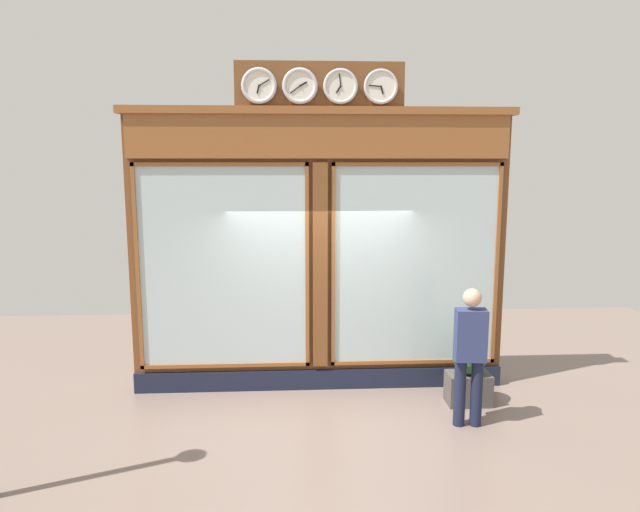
% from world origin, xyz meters
% --- Properties ---
extents(ground_plane, '(14.00, 14.00, 0.00)m').
position_xyz_m(ground_plane, '(0.00, 2.80, 0.00)').
color(ground_plane, '#7A665B').
extents(shop_facade, '(5.22, 0.42, 4.43)m').
position_xyz_m(shop_facade, '(0.00, -0.13, 1.97)').
color(shop_facade, brown).
rests_on(shop_facade, ground_plane).
extents(pedestrian, '(0.38, 0.25, 1.69)m').
position_xyz_m(pedestrian, '(-1.71, 1.25, 0.93)').
color(pedestrian, '#191E38').
rests_on(pedestrian, ground_plane).
extents(planter_box, '(0.56, 0.36, 0.41)m').
position_xyz_m(planter_box, '(-1.92, 0.63, 0.21)').
color(planter_box, '#4C4742').
rests_on(planter_box, ground_plane).
extents(planter_shrub, '(0.44, 0.44, 0.44)m').
position_xyz_m(planter_shrub, '(-1.92, 0.63, 0.63)').
color(planter_shrub, '#285623').
rests_on(planter_shrub, planter_box).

